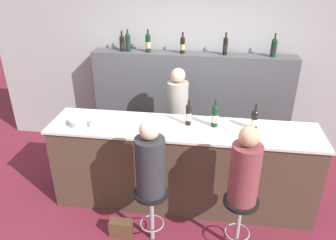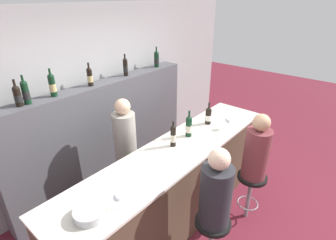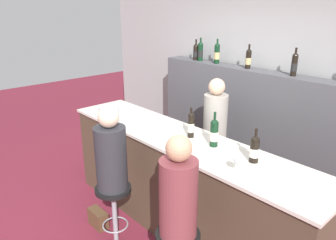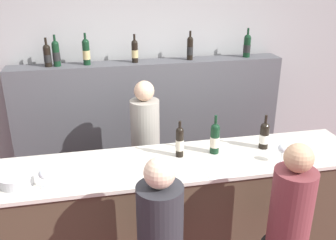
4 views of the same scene
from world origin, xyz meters
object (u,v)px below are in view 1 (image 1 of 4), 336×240
Objects in this scene: wine_glass_1 at (260,131)px; metal_bowl at (80,121)px; handbag at (121,228)px; wine_bottle_backbar_2 at (148,43)px; wine_bottle_backbar_3 at (183,45)px; wine_bottle_counter_1 at (215,116)px; wine_bottle_backbar_0 at (122,43)px; wine_bottle_counter_0 at (188,114)px; bartender at (177,125)px; wine_bottle_counter_2 at (254,119)px; guest_seated_left at (150,162)px; wine_bottle_backbar_4 at (225,46)px; guest_seated_right at (245,170)px; wine_glass_0 at (93,121)px; wine_bottle_backbar_5 at (274,47)px; wine_bottle_backbar_1 at (128,42)px; bar_stool_left at (151,202)px; bar_stool_right at (240,211)px.

wine_glass_1 reaches higher than metal_bowl.
wine_glass_1 is at bearing 18.70° from handbag.
wine_bottle_backbar_3 is (0.51, 0.00, -0.01)m from wine_bottle_backbar_2.
wine_bottle_counter_1 is 1.59m from metal_bowl.
wine_bottle_backbar_0 is at bearing 180.00° from wine_bottle_backbar_2.
wine_bottle_counter_0 reaches higher than wine_glass_1.
handbag is (0.42, -1.99, -1.63)m from wine_bottle_backbar_0.
wine_bottle_counter_1 is 0.22× the size of bartender.
wine_bottle_counter_2 is 0.28m from wine_glass_1.
wine_bottle_backbar_4 is at bearing 70.20° from guest_seated_left.
wine_bottle_backbar_0 reaches higher than guest_seated_right.
wine_bottle_counter_2 is at bearing 8.56° from wine_glass_0.
wine_bottle_backbar_5 is (0.31, 1.22, 0.54)m from wine_bottle_counter_2.
wine_bottle_backbar_4 is (-0.35, 1.22, 0.54)m from wine_bottle_counter_2.
wine_bottle_backbar_4 reaches higher than wine_bottle_backbar_0.
wine_bottle_backbar_1 is 0.81m from wine_bottle_backbar_3.
guest_seated_right is at bearing -16.37° from wine_glass_0.
guest_seated_left is (0.00, 0.00, 0.52)m from bar_stool_left.
bartender reaches higher than handbag.
wine_bottle_backbar_4 is 0.20× the size of bartender.
bartender is at bearing 137.59° from wine_glass_1.
handbag is at bearing -131.23° from wine_bottle_backbar_5.
guest_seated_left is 1.26× the size of bar_stool_right.
wine_bottle_backbar_1 is at bearing 140.28° from wine_glass_1.
wine_bottle_backbar_2 is at bearing 91.02° from handbag.
metal_bowl is (-0.17, -1.39, -0.61)m from wine_bottle_backbar_0.
wine_bottle_counter_0 is 1.52m from handbag.
bar_stool_right is (1.68, -0.49, -0.67)m from wine_glass_0.
handbag is at bearing -77.94° from wine_bottle_backbar_0.
wine_bottle_backbar_0 is 0.19× the size of bartender.
guest_seated_left is at bearing -94.70° from bartender.
bartender is (-0.99, 0.90, -0.46)m from wine_glass_1.
metal_bowl is at bearing 148.23° from guest_seated_left.
wine_bottle_counter_1 is 1.67m from wine_bottle_backbar_2.
wine_bottle_backbar_0 reaches higher than wine_bottle_counter_2.
wine_bottle_backbar_1 is 0.99× the size of wine_bottle_backbar_5.
metal_bowl reaches higher than bar_stool_left.
wine_bottle_backbar_0 is at bearing 139.04° from wine_bottle_counter_1.
wine_bottle_counter_0 is 0.92× the size of wine_bottle_counter_1.
bar_stool_left is 0.93m from bar_stool_right.
wine_bottle_backbar_1 is 0.30m from wine_bottle_backbar_2.
wine_bottle_counter_1 is 1.01m from guest_seated_left.
wine_glass_1 is 0.55m from guest_seated_right.
bar_stool_right is (1.89, -0.59, -0.61)m from metal_bowl.
wine_bottle_counter_2 is 2.15× the size of wine_glass_0.
wine_glass_0 is 1.26m from handbag.
wine_bottle_backbar_1 is at bearing 0.00° from wine_bottle_backbar_0.
guest_seated_left is at bearing -31.77° from metal_bowl.
wine_bottle_counter_0 is 1.24× the size of metal_bowl.
metal_bowl is (-1.58, -0.17, -0.10)m from wine_bottle_counter_1.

